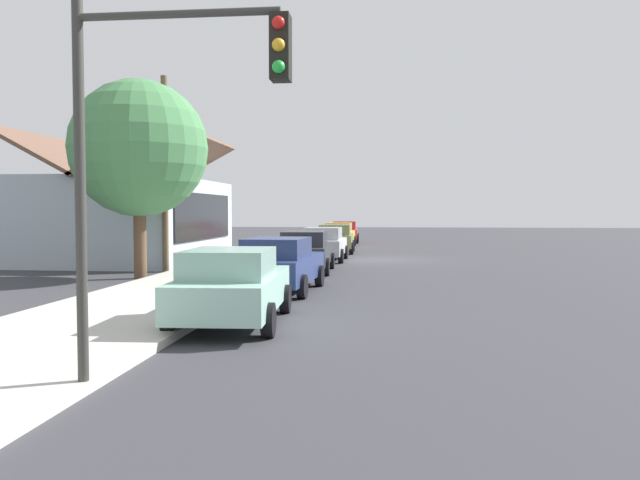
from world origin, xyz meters
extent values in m
plane|color=#38383D|center=(0.00, 0.00, 0.00)|extent=(120.00, 120.00, 0.00)
cube|color=beige|center=(0.00, 5.60, 0.08)|extent=(60.00, 4.20, 0.16)
cube|color=#9ED1BC|center=(-17.80, 2.89, 0.68)|extent=(4.68, 2.09, 0.70)
cube|color=#86B1A0|center=(-18.26, 2.87, 1.31)|extent=(2.28, 1.75, 0.56)
cylinder|color=black|center=(-16.43, 3.89, 0.33)|extent=(0.67, 0.25, 0.66)
cylinder|color=black|center=(-16.33, 2.04, 0.33)|extent=(0.67, 0.25, 0.66)
cylinder|color=black|center=(-19.27, 3.74, 0.33)|extent=(0.67, 0.25, 0.66)
cylinder|color=black|center=(-19.17, 1.89, 0.33)|extent=(0.67, 0.25, 0.66)
cube|color=navy|center=(-12.52, 2.80, 0.68)|extent=(4.70, 2.08, 0.70)
cube|color=navy|center=(-12.98, 2.83, 1.31)|extent=(2.29, 1.73, 0.56)
cylinder|color=black|center=(-11.05, 3.64, 0.33)|extent=(0.67, 0.26, 0.66)
cylinder|color=black|center=(-11.15, 1.81, 0.33)|extent=(0.67, 0.26, 0.66)
cylinder|color=black|center=(-13.90, 3.79, 0.33)|extent=(0.67, 0.26, 0.66)
cylinder|color=black|center=(-14.00, 1.96, 0.33)|extent=(0.67, 0.26, 0.66)
cube|color=#2D3035|center=(-6.62, 2.83, 0.68)|extent=(4.65, 1.89, 0.70)
cube|color=#27292D|center=(-7.08, 2.82, 1.31)|extent=(2.25, 1.62, 0.56)
cylinder|color=black|center=(-5.21, 3.75, 0.33)|extent=(0.67, 0.24, 0.66)
cylinder|color=black|center=(-5.17, 1.97, 0.33)|extent=(0.67, 0.24, 0.66)
cylinder|color=black|center=(-8.07, 3.68, 0.33)|extent=(0.67, 0.24, 0.66)
cylinder|color=black|center=(-8.02, 1.90, 0.33)|extent=(0.67, 0.24, 0.66)
cube|color=silver|center=(-1.15, 2.69, 0.68)|extent=(4.39, 1.87, 0.70)
cube|color=#A0A2A6|center=(-1.58, 2.69, 1.31)|extent=(2.11, 1.63, 0.56)
cylinder|color=black|center=(0.22, 3.59, 0.33)|extent=(0.66, 0.23, 0.66)
cylinder|color=black|center=(0.20, 1.76, 0.33)|extent=(0.66, 0.23, 0.66)
cylinder|color=black|center=(-2.49, 3.62, 0.33)|extent=(0.66, 0.23, 0.66)
cylinder|color=black|center=(-2.51, 1.78, 0.33)|extent=(0.66, 0.23, 0.66)
cube|color=olive|center=(4.64, 2.63, 0.68)|extent=(4.39, 2.00, 0.70)
cube|color=#61683C|center=(4.20, 2.61, 1.31)|extent=(2.13, 1.71, 0.56)
cylinder|color=black|center=(5.95, 3.60, 0.33)|extent=(0.67, 0.24, 0.66)
cylinder|color=black|center=(6.01, 1.73, 0.33)|extent=(0.67, 0.24, 0.66)
cylinder|color=black|center=(3.26, 3.53, 0.33)|extent=(0.67, 0.24, 0.66)
cylinder|color=black|center=(3.32, 1.65, 0.33)|extent=(0.67, 0.24, 0.66)
cube|color=gold|center=(10.27, 2.84, 0.68)|extent=(4.90, 1.81, 0.70)
cube|color=gold|center=(9.78, 2.84, 1.31)|extent=(2.36, 1.57, 0.56)
cylinder|color=black|center=(11.80, 3.70, 0.33)|extent=(0.66, 0.23, 0.66)
cylinder|color=black|center=(11.78, 1.94, 0.33)|extent=(0.66, 0.23, 0.66)
cylinder|color=black|center=(8.77, 3.73, 0.33)|extent=(0.66, 0.23, 0.66)
cylinder|color=black|center=(8.75, 1.98, 0.33)|extent=(0.66, 0.23, 0.66)
cube|color=red|center=(15.93, 2.88, 0.68)|extent=(4.69, 2.00, 0.70)
cube|color=#A9272B|center=(15.47, 2.86, 1.31)|extent=(2.28, 1.70, 0.56)
cylinder|color=black|center=(17.33, 3.85, 0.33)|extent=(0.67, 0.24, 0.66)
cylinder|color=black|center=(17.40, 2.01, 0.33)|extent=(0.67, 0.24, 0.66)
cylinder|color=black|center=(14.47, 3.75, 0.33)|extent=(0.67, 0.24, 0.66)
cylinder|color=black|center=(14.53, 1.91, 0.33)|extent=(0.67, 0.24, 0.66)
cube|color=#ADBCC6|center=(-1.87, 12.00, 1.91)|extent=(10.56, 7.41, 3.81)
cube|color=black|center=(-1.87, 8.25, 2.10)|extent=(8.44, 0.08, 2.14)
cube|color=brown|center=(-1.87, 10.15, 4.80)|extent=(11.16, 4.00, 2.23)
cube|color=brown|center=(-1.87, 13.85, 4.80)|extent=(11.16, 4.00, 2.23)
cylinder|color=brown|center=(-9.57, 8.27, 1.61)|extent=(0.44, 0.44, 3.22)
sphere|color=#47844C|center=(-9.57, 8.27, 4.52)|extent=(4.73, 4.73, 4.73)
cylinder|color=#383833|center=(-22.93, 3.60, 2.60)|extent=(0.14, 0.14, 5.20)
cylinder|color=#383833|center=(-22.93, 2.30, 4.80)|extent=(0.10, 2.60, 0.10)
cube|color=black|center=(-22.93, 1.00, 4.35)|extent=(0.28, 0.24, 0.80)
sphere|color=red|center=(-23.08, 1.00, 4.61)|extent=(0.16, 0.16, 0.16)
sphere|color=yellow|center=(-23.08, 1.00, 4.35)|extent=(0.16, 0.16, 0.16)
sphere|color=green|center=(-23.08, 1.00, 4.09)|extent=(0.16, 0.16, 0.16)
cylinder|color=brown|center=(-7.24, 8.20, 3.75)|extent=(0.24, 0.24, 7.50)
cube|color=brown|center=(-7.24, 8.20, 6.90)|extent=(1.80, 0.12, 0.12)
cylinder|color=red|center=(8.16, 4.20, 0.44)|extent=(0.22, 0.22, 0.55)
sphere|color=red|center=(8.16, 4.20, 0.78)|extent=(0.18, 0.18, 0.18)
camera|label=1|loc=(-30.59, -0.31, 2.36)|focal=35.27mm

